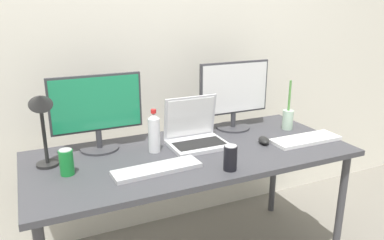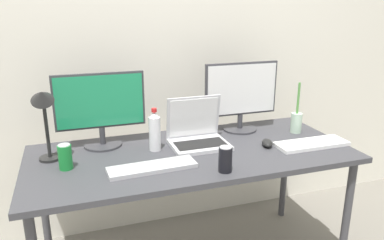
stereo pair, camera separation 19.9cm
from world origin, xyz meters
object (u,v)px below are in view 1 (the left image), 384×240
Objects in this scene: keyboard_main at (306,139)px; bamboo_vase at (288,118)px; monitor_left at (97,110)px; laptop_silver at (195,134)px; work_desk at (192,161)px; keyboard_aux at (157,169)px; monitor_center at (234,93)px; mouse_by_keyboard at (264,140)px; water_bottle at (154,133)px; desk_lamp at (42,115)px; soda_can_near_keyboard at (230,158)px; soda_can_by_laptop at (66,162)px.

bamboo_vase reaches higher than keyboard_main.
monitor_left is 0.56m from laptop_silver.
keyboard_aux is (-0.26, -0.16, 0.07)m from work_desk.
work_desk is 0.56m from monitor_center.
monitor_center is 0.81m from keyboard_aux.
monitor_center reaches higher than keyboard_main.
keyboard_main is 4.04× the size of mouse_by_keyboard.
monitor_center is at bearing 15.62° from water_bottle.
work_desk is at bearing -122.57° from laptop_silver.
monitor_left is 4.72× the size of mouse_by_keyboard.
desk_lamp reaches higher than work_desk.
laptop_silver is 1.34× the size of water_bottle.
desk_lamp is at bearing 173.16° from work_desk.
desk_lamp is at bearing 154.75° from soda_can_near_keyboard.
soda_can_by_laptop is 1.38m from bamboo_vase.
bamboo_vase is at bearing -0.42° from laptop_silver.
desk_lamp reaches higher than keyboard_main.
desk_lamp is (-1.14, -0.16, 0.04)m from monitor_center.
laptop_silver is at bearing -15.28° from monitor_left.
mouse_by_keyboard is at bearing 4.97° from keyboard_aux.
desk_lamp reaches higher than mouse_by_keyboard.
keyboard_main is 1.33m from soda_can_by_laptop.
laptop_silver is at bearing 35.72° from keyboard_aux.
keyboard_aux is at bearing -150.85° from mouse_by_keyboard.
soda_can_near_keyboard reaches higher than keyboard_main.
monitor_center is (0.86, 0.01, 0.00)m from monitor_left.
work_desk is 3.67× the size of monitor_center.
bamboo_vase is (1.37, 0.11, 0.01)m from soda_can_by_laptop.
soda_can_by_laptop is (-0.72, 0.27, 0.00)m from soda_can_near_keyboard.
soda_can_near_keyboard reaches higher than keyboard_aux.
soda_can_by_laptop is (-1.33, 0.11, 0.05)m from keyboard_main.
monitor_center is at bearing 28.66° from keyboard_aux.
keyboard_aux is (-0.93, -0.02, 0.00)m from keyboard_main.
bamboo_vase is at bearing 0.62° from water_bottle.
mouse_by_keyboard is 1.20m from desk_lamp.
keyboard_aux is at bearing -148.79° from work_desk.
mouse_by_keyboard is at bearing 32.72° from soda_can_near_keyboard.
bamboo_vase is (0.97, 0.25, 0.06)m from keyboard_aux.
keyboard_main is at bearing -55.04° from monitor_center.
laptop_silver is 0.41m from keyboard_aux.
keyboard_aux is at bearing -178.52° from keyboard_main.
desk_lamp is (-0.80, -0.01, 0.21)m from laptop_silver.
bamboo_vase is at bearing 0.31° from desk_lamp.
laptop_silver is 0.40m from mouse_by_keyboard.
work_desk is at bearing -28.10° from monitor_left.
bamboo_vase is at bearing 79.11° from keyboard_main.
soda_can_by_laptop is (-0.40, 0.14, 0.05)m from keyboard_aux.
water_bottle is at bearing 155.16° from work_desk.
mouse_by_keyboard is (0.88, -0.30, -0.21)m from monitor_left.
soda_can_near_keyboard is 0.75m from bamboo_vase.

